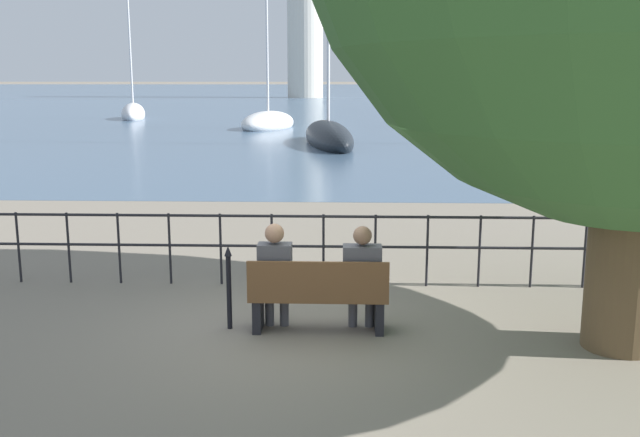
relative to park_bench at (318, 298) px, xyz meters
name	(u,v)px	position (x,y,z in m)	size (l,w,h in m)	color
ground_plane	(319,330)	(0.00, 0.06, -0.43)	(1000.00, 1000.00, 0.00)	gray
harbor_water	(345,91)	(0.00, 158.96, -0.42)	(600.00, 300.00, 0.01)	#47607A
park_bench	(318,298)	(0.00, 0.00, 0.00)	(1.65, 0.45, 0.90)	brown
seated_person_left	(275,272)	(-0.51, 0.07, 0.29)	(0.40, 0.35, 1.30)	#4C4C51
seated_person_right	(362,274)	(0.51, 0.07, 0.28)	(0.45, 0.35, 1.28)	#4C4C51
promenade_railing	(323,239)	(0.00, 1.96, 0.27)	(10.51, 0.04, 1.05)	black
closed_umbrella	(229,283)	(-1.07, 0.08, 0.15)	(0.09, 0.09, 1.03)	black
sailboat_0	(133,114)	(-15.18, 43.82, -0.05)	(2.71, 5.77, 9.27)	silver
sailboat_2	(328,137)	(-0.47, 23.96, -0.05)	(3.19, 8.62, 12.99)	black
sailboat_3	(268,123)	(-4.29, 34.35, -0.11)	(3.93, 6.07, 7.79)	white
sailboat_4	(582,124)	(14.27, 34.87, -0.17)	(3.96, 6.13, 8.52)	navy
sailboat_5	(546,138)	(9.28, 24.22, -0.10)	(2.29, 7.25, 7.77)	maroon
harbor_lighthouse	(305,7)	(-5.79, 100.51, 12.68)	(5.30, 5.30, 28.19)	silver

